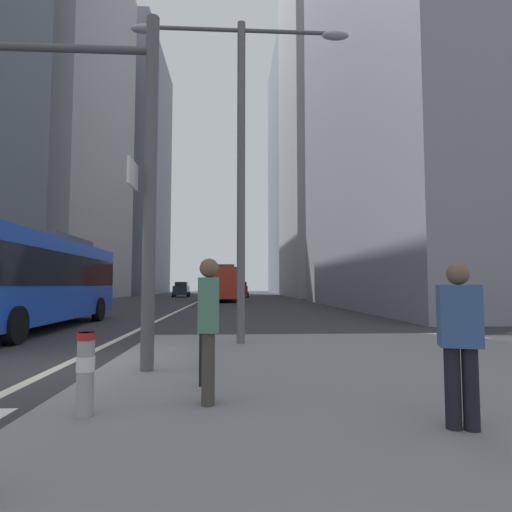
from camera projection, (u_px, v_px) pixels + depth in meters
ground_plane at (184, 308)px, 27.44m from camera, size 160.00×160.00×0.00m
median_island at (370, 374)px, 6.84m from camera, size 9.00×10.00×0.15m
lane_centre_line at (197, 302)px, 37.40m from camera, size 0.20×80.00×0.01m
office_tower_left_mid at (63, 114)px, 46.95m from camera, size 10.67×22.22×41.80m
office_tower_left_far at (125, 170)px, 74.19m from camera, size 12.61×25.00×44.19m
office_tower_right_near at (426, 32)px, 29.74m from camera, size 13.06×25.50×39.26m
office_tower_right_mid at (333, 114)px, 57.66m from camera, size 12.97×18.67×50.48m
office_tower_right_far at (302, 173)px, 83.46m from camera, size 11.59×23.23×48.25m
city_bus_blue_oncoming at (33, 276)px, 14.27m from camera, size 2.84×11.15×3.40m
city_bus_red_receding at (225, 282)px, 40.56m from camera, size 2.81×10.89×3.40m
car_oncoming_mid at (181, 289)px, 53.65m from camera, size 2.12×4.17×1.94m
car_receding_near at (237, 289)px, 54.50m from camera, size 2.15×4.43×1.94m
car_receding_far at (241, 289)px, 52.27m from camera, size 2.15×4.38×1.94m
traffic_signal_gantry at (32, 131)px, 6.91m from camera, size 5.91×0.65×6.00m
street_lamp_post at (241, 134)px, 10.28m from camera, size 5.50×0.32×8.00m
bollard_left at (85, 369)px, 4.43m from camera, size 0.20×0.20×0.88m
pedestrian_railing at (208, 323)px, 7.46m from camera, size 0.06×3.50×0.98m
pedestrian_waiting at (460, 337)px, 4.05m from camera, size 0.43×0.34×1.60m
pedestrian_walking at (209, 322)px, 4.93m from camera, size 0.25×0.38×1.71m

